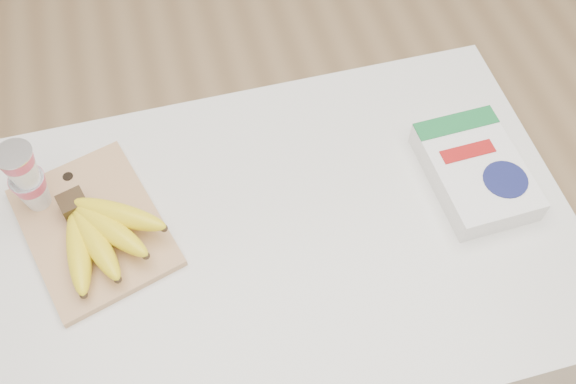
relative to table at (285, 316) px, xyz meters
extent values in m
plane|color=tan|center=(0.00, 0.00, -0.40)|extent=(4.00, 4.00, 0.00)
cube|color=white|center=(0.00, 0.00, 0.00)|extent=(1.08, 0.72, 0.81)
cube|color=tan|center=(-0.34, 0.10, 0.41)|extent=(0.31, 0.37, 0.02)
cube|color=#382816|center=(-0.36, 0.14, 0.44)|extent=(0.06, 0.06, 0.03)
ellipsoid|color=yellow|center=(-0.36, 0.04, 0.44)|extent=(0.04, 0.19, 0.06)
sphere|color=#382816|center=(-0.36, -0.05, 0.44)|extent=(0.01, 0.01, 0.01)
ellipsoid|color=yellow|center=(-0.33, 0.05, 0.45)|extent=(0.10, 0.19, 0.06)
sphere|color=#382816|center=(-0.30, -0.04, 0.45)|extent=(0.01, 0.01, 0.01)
ellipsoid|color=yellow|center=(-0.30, 0.06, 0.45)|extent=(0.15, 0.18, 0.06)
sphere|color=#382816|center=(-0.25, -0.01, 0.45)|extent=(0.01, 0.01, 0.01)
ellipsoid|color=yellow|center=(-0.28, 0.08, 0.46)|extent=(0.18, 0.14, 0.06)
sphere|color=#382816|center=(-0.21, 0.03, 0.46)|extent=(0.01, 0.01, 0.01)
cylinder|color=silver|center=(-0.42, 0.17, 0.57)|extent=(0.07, 0.07, 0.00)
cube|color=white|center=(0.39, 0.02, 0.43)|extent=(0.17, 0.25, 0.05)
cube|color=#187035|center=(0.38, 0.12, 0.46)|extent=(0.17, 0.05, 0.00)
cylinder|color=#161B52|center=(0.42, -0.02, 0.46)|extent=(0.09, 0.09, 0.00)
cube|color=#A81313|center=(0.38, 0.05, 0.46)|extent=(0.11, 0.03, 0.00)
camera|label=1|loc=(-0.14, -0.56, 1.44)|focal=40.00mm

